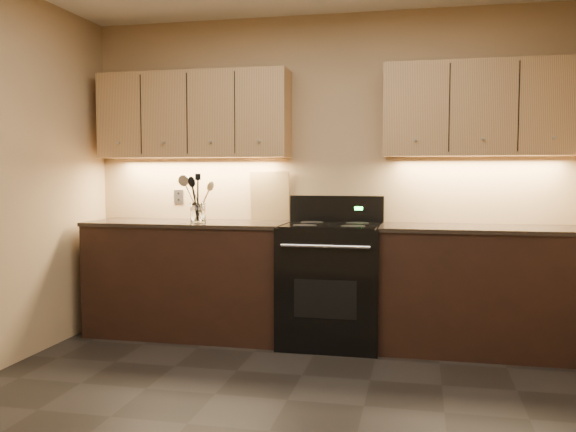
# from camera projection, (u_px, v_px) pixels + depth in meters

# --- Properties ---
(floor) EXTENTS (4.00, 4.00, 0.00)m
(floor) POSITION_uv_depth(u_px,v_px,m) (269.00, 431.00, 3.12)
(floor) COLOR black
(floor) RESTS_ON ground
(wall_back) EXTENTS (4.00, 0.04, 2.60)m
(wall_back) POSITION_uv_depth(u_px,v_px,m) (328.00, 176.00, 4.98)
(wall_back) COLOR tan
(wall_back) RESTS_ON ground
(counter_left) EXTENTS (1.62, 0.62, 0.93)m
(counter_left) POSITION_uv_depth(u_px,v_px,m) (189.00, 278.00, 4.98)
(counter_left) COLOR black
(counter_left) RESTS_ON ground
(counter_right) EXTENTS (1.46, 0.62, 0.93)m
(counter_right) POSITION_uv_depth(u_px,v_px,m) (480.00, 289.00, 4.49)
(counter_right) COLOR black
(counter_right) RESTS_ON ground
(stove) EXTENTS (0.76, 0.68, 1.14)m
(stove) POSITION_uv_depth(u_px,v_px,m) (332.00, 282.00, 4.71)
(stove) COLOR black
(stove) RESTS_ON ground
(upper_cab_left) EXTENTS (1.60, 0.30, 0.70)m
(upper_cab_left) POSITION_uv_depth(u_px,v_px,m) (194.00, 115.00, 5.03)
(upper_cab_left) COLOR tan
(upper_cab_left) RESTS_ON wall_back
(upper_cab_right) EXTENTS (1.44, 0.30, 0.70)m
(upper_cab_right) POSITION_uv_depth(u_px,v_px,m) (482.00, 109.00, 4.55)
(upper_cab_right) COLOR tan
(upper_cab_right) RESTS_ON wall_back
(outlet_plate) EXTENTS (0.08, 0.01, 0.12)m
(outlet_plate) POSITION_uv_depth(u_px,v_px,m) (179.00, 197.00, 5.26)
(outlet_plate) COLOR #B2B5BA
(outlet_plate) RESTS_ON wall_back
(utensil_crock) EXTENTS (0.13, 0.13, 0.15)m
(utensil_crock) POSITION_uv_depth(u_px,v_px,m) (198.00, 214.00, 4.85)
(utensil_crock) COLOR white
(utensil_crock) RESTS_ON counter_left
(cutting_board) EXTENTS (0.33, 0.09, 0.41)m
(cutting_board) POSITION_uv_depth(u_px,v_px,m) (270.00, 196.00, 5.05)
(cutting_board) COLOR tan
(cutting_board) RESTS_ON counter_left
(wooden_spoon) EXTENTS (0.19, 0.12, 0.33)m
(wooden_spoon) POSITION_uv_depth(u_px,v_px,m) (195.00, 200.00, 4.85)
(wooden_spoon) COLOR tan
(wooden_spoon) RESTS_ON utensil_crock
(black_spoon) EXTENTS (0.09, 0.15, 0.36)m
(black_spoon) POSITION_uv_depth(u_px,v_px,m) (198.00, 198.00, 4.85)
(black_spoon) COLOR black
(black_spoon) RESTS_ON utensil_crock
(black_turner) EXTENTS (0.10, 0.12, 0.39)m
(black_turner) POSITION_uv_depth(u_px,v_px,m) (198.00, 196.00, 4.81)
(black_turner) COLOR black
(black_turner) RESTS_ON utensil_crock
(steel_spatula) EXTENTS (0.21, 0.12, 0.38)m
(steel_spatula) POSITION_uv_depth(u_px,v_px,m) (203.00, 198.00, 4.84)
(steel_spatula) COLOR silver
(steel_spatula) RESTS_ON utensil_crock
(steel_skimmer) EXTENTS (0.23, 0.12, 0.38)m
(steel_skimmer) POSITION_uv_depth(u_px,v_px,m) (202.00, 197.00, 4.82)
(steel_skimmer) COLOR silver
(steel_skimmer) RESTS_ON utensil_crock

